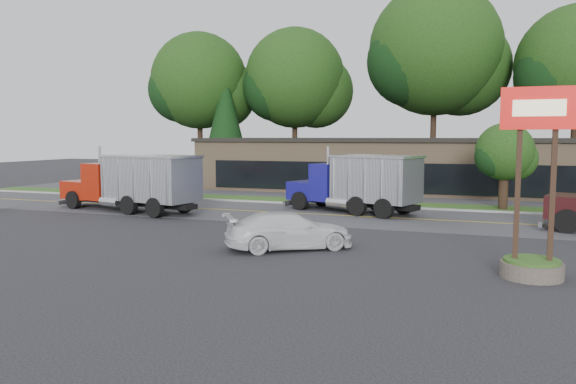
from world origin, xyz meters
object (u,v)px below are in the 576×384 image
Objects in this scene: bilo_sign at (534,214)px; dump_truck_blue at (359,182)px; dump_truck_red at (135,181)px; rally_car at (289,230)px.

dump_truck_blue is (-8.41, 12.88, -0.22)m from bilo_sign.
dump_truck_red is 13.12m from dump_truck_blue.
bilo_sign is at bearing -136.27° from rally_car.
dump_truck_blue is at bearing -149.70° from dump_truck_red.
bilo_sign reaches higher than dump_truck_red.
dump_truck_red is 1.20× the size of dump_truck_blue.
rally_car is at bearing 107.85° from dump_truck_blue.
dump_truck_red is 14.19m from rally_car.
dump_truck_blue is 1.66× the size of rally_car.
bilo_sign is 0.59× the size of dump_truck_red.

